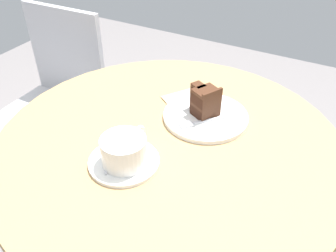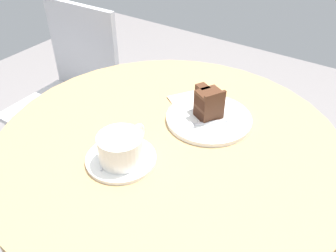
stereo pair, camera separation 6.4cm
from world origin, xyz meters
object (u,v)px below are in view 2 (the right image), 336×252
Objects in this scene: napkin at (200,106)px; cafe_chair at (73,88)px; coffee_cup at (121,147)px; fork at (200,124)px; saucer at (121,159)px; cake_slice at (208,103)px; cake_plate at (209,118)px; teaspoon at (101,152)px.

cafe_chair is at bearing 80.30° from napkin.
coffee_cup is 0.16× the size of cafe_chair.
cafe_chair is (0.21, 0.73, -0.24)m from fork.
napkin is at bearing -11.34° from cafe_chair.
coffee_cup is 0.23m from fork.
saucer is at bearing -34.44° from cafe_chair.
cake_slice is at bearing -13.93° from cafe_chair.
saucer is 0.23m from fork.
cake_plate is 2.52× the size of cake_slice.
cafe_chair is at bearing -62.47° from fork.
cake_slice is at bearing -68.70° from teaspoon.
cake_plate is 0.07m from napkin.
coffee_cup is at bearing -119.73° from teaspoon.
cake_plate is at bearing -20.04° from saucer.
cake_slice is 0.83× the size of fork.
fork is (0.22, -0.14, 0.00)m from teaspoon.
cafe_chair is at bearing 77.71° from cake_slice.
napkin is (0.31, -0.09, -0.01)m from teaspoon.
cake_plate reaches higher than saucer.
cake_slice is at bearing 69.40° from cake_plate.
napkin is at bearing -106.81° from fork.
saucer is at bearing 19.59° from fork.
cake_plate is at bearing -110.60° from cake_slice.
saucer is 0.80m from cafe_chair.
napkin is 0.73m from cafe_chair.
coffee_cup is 1.54× the size of cake_slice.
saucer is 0.27m from cake_plate.
coffee_cup reaches higher than saucer.
fork is at bearing -74.33° from teaspoon.
saucer is at bearing 69.10° from coffee_cup.
fork reaches higher than teaspoon.
cake_slice is 0.08m from napkin.
teaspoon is 0.34× the size of cake_plate.
cake_slice is at bearing -129.81° from fork.
cake_slice is 0.11× the size of cafe_chair.
teaspoon is (-0.01, 0.05, 0.01)m from saucer.
cafe_chair reaches higher than fork.
teaspoon is 0.09× the size of cafe_chair.
saucer is 1.50× the size of fork.
cake_plate is (0.25, -0.09, 0.00)m from saucer.
saucer is 1.81× the size of cake_slice.
saucer is at bearing 161.53° from cake_slice.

